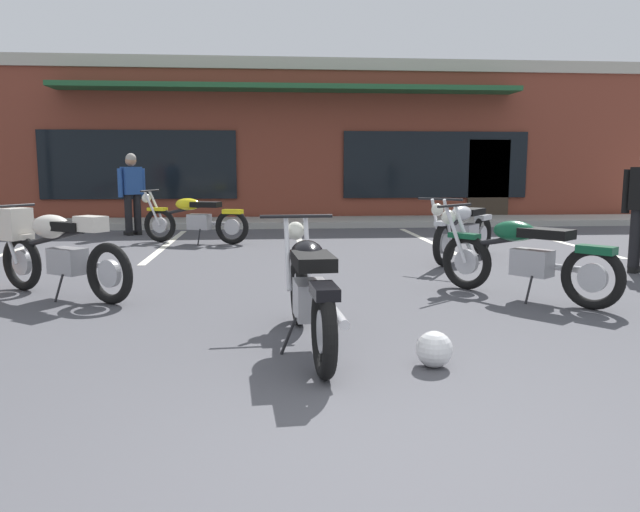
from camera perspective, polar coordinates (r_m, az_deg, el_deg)
The scene contains 11 objects.
ground_plane at distance 6.64m, azimuth 0.65°, elevation -4.00°, with size 80.00×80.00×0.00m, color #47474C.
sidewalk_kerb at distance 15.05m, azimuth -2.56°, elevation 3.12°, with size 22.00×1.80×0.14m, color #A8A59E.
brick_storefront_building at distance 18.56m, azimuth -3.08°, elevation 10.21°, with size 18.89×6.10×4.10m.
painted_stall_lines at distance 11.48m, azimuth -1.77°, elevation 1.19°, with size 9.86×4.80×0.01m.
motorcycle_foreground_classic at distance 4.84m, azimuth -0.98°, elevation -3.04°, with size 0.66×2.11×0.98m.
motorcycle_red_sportbike at distance 7.34m, azimuth -23.13°, elevation 0.68°, with size 1.82×1.44×0.98m.
motorcycle_black_cruiser at distance 9.59m, azimuth 13.08°, elevation 2.36°, with size 1.56×1.73×0.98m.
motorcycle_silver_naked at distance 11.67m, azimuth -11.49°, elevation 3.41°, with size 2.03×0.99×0.98m.
motorcycle_blue_standard at distance 6.97m, azimuth 18.17°, elevation 0.02°, with size 1.53×1.76×0.98m.
person_in_black_shirt at distance 13.34m, azimuth -16.89°, elevation 5.91°, with size 0.53×0.46×1.68m.
helmet_on_pavement at distance 4.50m, azimuth 10.44°, elevation -8.41°, with size 0.26×0.26×0.26m.
Camera 1 is at (-0.64, -2.43, 1.41)m, focal length 34.85 mm.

